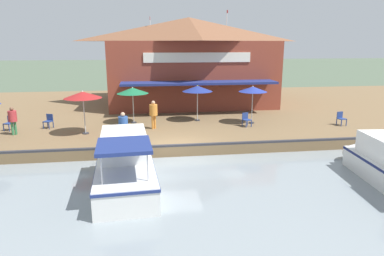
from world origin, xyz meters
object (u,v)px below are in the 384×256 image
Objects in this scene: cafe_chair_far_corner_seat at (9,122)px; cafe_chair_beside_entrance at (49,120)px; person_mid_patio at (153,111)px; cafe_chair_back_row_seat at (246,119)px; tree_downstream_bank at (189,44)px; cafe_chair_under_first_umbrella at (341,118)px; motorboat_fourth_along at (125,164)px; patio_umbrella_far_corner at (133,91)px; waterfront_restaurant at (189,60)px; person_at_quay_edge at (13,118)px; patio_umbrella_near_quay_edge at (83,95)px; person_near_entrance at (123,124)px; patio_umbrella_mid_patio_right at (253,89)px; patio_umbrella_by_entrance at (197,89)px.

cafe_chair_beside_entrance is at bearing 96.78° from cafe_chair_far_corner_seat.
cafe_chair_beside_entrance is 6.45m from person_mid_patio.
cafe_chair_back_row_seat is 14.24m from cafe_chair_far_corner_seat.
tree_downstream_bank is at bearing 143.10° from cafe_chair_beside_entrance.
motorboat_fourth_along is at bearing -64.52° from cafe_chair_under_first_umbrella.
cafe_chair_back_row_seat is at bearing 86.02° from cafe_chair_far_corner_seat.
motorboat_fourth_along reaches higher than cafe_chair_beside_entrance.
motorboat_fourth_along is (8.67, -0.12, -1.83)m from patio_umbrella_far_corner.
person_at_quay_edge is (9.94, -11.26, -2.66)m from waterfront_restaurant.
person_mid_patio reaches higher than cafe_chair_back_row_seat.
cafe_chair_under_first_umbrella is at bearing 38.91° from waterfront_restaurant.
cafe_chair_beside_entrance is 2.18m from cafe_chair_far_corner_seat.
waterfront_restaurant is 5.55× the size of patio_umbrella_near_quay_edge.
cafe_chair_under_first_umbrella is 17.99m from tree_downstream_bank.
person_at_quay_edge is (-0.35, -19.57, 0.51)m from cafe_chair_under_first_umbrella.
motorboat_fourth_along is (6.92, -1.36, -0.81)m from person_mid_patio.
cafe_chair_far_corner_seat is 7.97m from person_near_entrance.
patio_umbrella_mid_patio_right is 14.90m from cafe_chair_far_corner_seat.
patio_umbrella_far_corner is at bearing 97.36° from cafe_chair_far_corner_seat.
cafe_chair_far_corner_seat is at bearing -84.83° from patio_umbrella_by_entrance.
person_at_quay_edge is at bearing -48.56° from waterfront_restaurant.
cafe_chair_far_corner_seat is at bearing -93.98° from cafe_chair_back_row_seat.
patio_umbrella_mid_patio_right is (-1.28, 10.21, -0.04)m from patio_umbrella_near_quay_edge.
person_mid_patio is (1.08, 6.33, 0.60)m from cafe_chair_beside_entrance.
cafe_chair_beside_entrance is (-0.46, -12.64, -1.72)m from patio_umbrella_mid_patio_right.
cafe_chair_beside_entrance is at bearing -92.08° from patio_umbrella_mid_patio_right.
motorboat_fourth_along is (16.53, -4.77, -3.38)m from waterfront_restaurant.
patio_umbrella_near_quay_edge is 7.03m from motorboat_fourth_along.
person_mid_patio reaches higher than motorboat_fourth_along.
person_mid_patio is 7.86m from person_at_quay_edge.
motorboat_fourth_along is at bearing 31.86° from cafe_chair_beside_entrance.
patio_umbrella_mid_patio_right reaches higher than cafe_chair_beside_entrance.
person_at_quay_edge is at bearing -47.36° from cafe_chair_beside_entrance.
person_near_entrance is (3.97, 6.89, 0.58)m from cafe_chair_far_corner_seat.
waterfront_restaurant is at bearing -7.56° from tree_downstream_bank.
person_near_entrance reaches higher than person_at_quay_edge.
person_mid_patio is at bearing 99.60° from patio_umbrella_near_quay_edge.
patio_umbrella_by_entrance is at bearing 137.70° from person_near_entrance.
tree_downstream_bank is (-14.38, -2.19, 2.74)m from patio_umbrella_mid_patio_right.
patio_umbrella_by_entrance is 11.61m from cafe_chair_far_corner_seat.
person_mid_patio is at bearing 168.83° from motorboat_fourth_along.
motorboat_fourth_along is at bearing 3.66° from person_near_entrance.
cafe_chair_beside_entrance is at bearing -95.56° from cafe_chair_under_first_umbrella.
cafe_chair_beside_entrance is (-1.74, -2.43, -1.76)m from patio_umbrella_near_quay_edge.
waterfront_restaurant is 8.61× the size of person_at_quay_edge.
cafe_chair_beside_entrance is 0.50× the size of person_near_entrance.
patio_umbrella_near_quay_edge is 4.16m from person_at_quay_edge.
motorboat_fourth_along is (6.25, 2.54, -1.97)m from patio_umbrella_near_quay_edge.
tree_downstream_bank reaches higher than cafe_chair_beside_entrance.
tree_downstream_bank reaches higher than cafe_chair_far_corner_seat.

